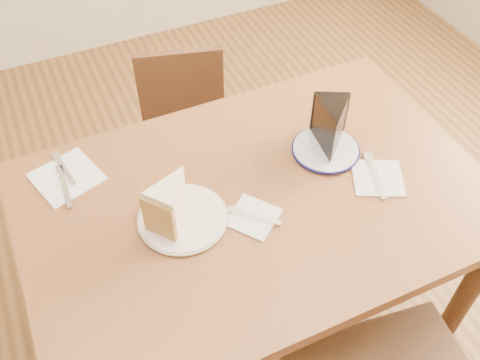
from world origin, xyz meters
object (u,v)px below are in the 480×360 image
(plate_cream, at_px, (183,218))
(plate_navy, at_px, (325,150))
(chair_far, at_px, (188,144))
(chocolate_cake, at_px, (331,129))
(carrot_cake, at_px, (173,201))
(table, at_px, (256,219))

(plate_cream, height_order, plate_navy, same)
(chair_far, distance_m, plate_navy, 0.67)
(chocolate_cake, bearing_deg, chair_far, -37.35)
(chair_far, height_order, chocolate_cake, chocolate_cake)
(chair_far, relative_size, carrot_cake, 6.33)
(plate_navy, relative_size, chocolate_cake, 1.35)
(table, height_order, chair_far, table)
(carrot_cake, bearing_deg, plate_cream, 14.28)
(table, distance_m, plate_cream, 0.23)
(table, height_order, plate_cream, plate_cream)
(plate_cream, height_order, carrot_cake, carrot_cake)
(table, height_order, carrot_cake, carrot_cake)
(carrot_cake, distance_m, chocolate_cake, 0.48)
(chair_far, relative_size, plate_cream, 3.45)
(chair_far, bearing_deg, chocolate_cake, 131.32)
(chair_far, xyz_separation_m, carrot_cake, (-0.22, -0.57, 0.40))
(table, height_order, plate_navy, plate_navy)
(plate_cream, xyz_separation_m, chocolate_cake, (0.46, 0.07, 0.07))
(table, xyz_separation_m, plate_navy, (0.25, 0.07, 0.10))
(plate_navy, bearing_deg, chocolate_cake, 21.18)
(plate_navy, relative_size, carrot_cake, 1.54)
(table, bearing_deg, plate_cream, 178.99)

